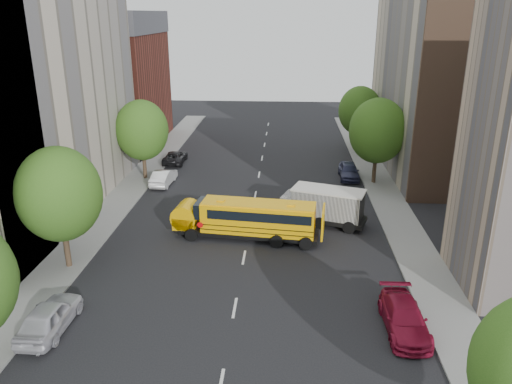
# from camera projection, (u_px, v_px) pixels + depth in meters

# --- Properties ---
(ground) EXTENTS (120.00, 120.00, 0.00)m
(ground) POSITION_uv_depth(u_px,v_px,m) (246.00, 244.00, 34.91)
(ground) COLOR black
(ground) RESTS_ON ground
(sidewalk_left) EXTENTS (3.00, 80.00, 0.12)m
(sidewalk_left) POSITION_uv_depth(u_px,v_px,m) (109.00, 213.00, 40.25)
(sidewalk_left) COLOR slate
(sidewalk_left) RESTS_ON ground
(sidewalk_right) EXTENTS (3.00, 80.00, 0.12)m
(sidewalk_right) POSITION_uv_depth(u_px,v_px,m) (398.00, 220.00, 38.92)
(sidewalk_right) COLOR slate
(sidewalk_right) RESTS_ON ground
(lane_markings) EXTENTS (0.15, 64.00, 0.01)m
(lane_markings) POSITION_uv_depth(u_px,v_px,m) (255.00, 195.00, 44.29)
(lane_markings) COLOR silver
(lane_markings) RESTS_ON ground
(building_left_cream) EXTENTS (10.00, 26.00, 20.00)m
(building_left_cream) POSITION_uv_depth(u_px,v_px,m) (18.00, 86.00, 38.19)
(building_left_cream) COLOR beige
(building_left_cream) RESTS_ON ground
(building_left_redbrick) EXTENTS (10.00, 15.00, 13.00)m
(building_left_redbrick) POSITION_uv_depth(u_px,v_px,m) (116.00, 90.00, 60.04)
(building_left_redbrick) COLOR maroon
(building_left_redbrick) RESTS_ON ground
(building_right_far) EXTENTS (10.00, 22.00, 18.00)m
(building_right_far) POSITION_uv_depth(u_px,v_px,m) (442.00, 80.00, 49.59)
(building_right_far) COLOR beige
(building_right_far) RESTS_ON ground
(building_right_sidewall) EXTENTS (10.10, 0.30, 18.00)m
(building_right_sidewall) POSITION_uv_depth(u_px,v_px,m) (482.00, 97.00, 39.26)
(building_right_sidewall) COLOR brown
(building_right_sidewall) RESTS_ON ground
(street_tree_1) EXTENTS (5.12, 5.12, 7.90)m
(street_tree_1) POSITION_uv_depth(u_px,v_px,m) (59.00, 194.00, 30.11)
(street_tree_1) COLOR #38281C
(street_tree_1) RESTS_ON ground
(street_tree_2) EXTENTS (4.99, 4.99, 7.71)m
(street_tree_2) POSITION_uv_depth(u_px,v_px,m) (142.00, 130.00, 47.05)
(street_tree_2) COLOR #38281C
(street_tree_2) RESTS_ON ground
(street_tree_4) EXTENTS (5.25, 5.25, 8.10)m
(street_tree_4) POSITION_uv_depth(u_px,v_px,m) (378.00, 131.00, 45.70)
(street_tree_4) COLOR #38281C
(street_tree_4) RESTS_ON ground
(street_tree_5) EXTENTS (4.86, 4.86, 7.51)m
(street_tree_5) POSITION_uv_depth(u_px,v_px,m) (360.00, 111.00, 57.09)
(street_tree_5) COLOR #38281C
(street_tree_5) RESTS_ON ground
(school_bus) EXTENTS (10.15, 3.41, 2.81)m
(school_bus) POSITION_uv_depth(u_px,v_px,m) (247.00, 218.00, 35.43)
(school_bus) COLOR black
(school_bus) RESTS_ON ground
(safari_truck) EXTENTS (7.05, 4.30, 2.85)m
(safari_truck) POSITION_uv_depth(u_px,v_px,m) (322.00, 205.00, 37.84)
(safari_truck) COLOR black
(safari_truck) RESTS_ON ground
(parked_car_0) EXTENTS (1.98, 4.74, 1.60)m
(parked_car_0) POSITION_uv_depth(u_px,v_px,m) (50.00, 316.00, 25.23)
(parked_car_0) COLOR silver
(parked_car_0) RESTS_ON ground
(parked_car_1) EXTENTS (1.78, 4.44, 1.44)m
(parked_car_1) POSITION_uv_depth(u_px,v_px,m) (164.00, 177.00, 46.86)
(parked_car_1) COLOR white
(parked_car_1) RESTS_ON ground
(parked_car_2) EXTENTS (2.16, 4.59, 1.27)m
(parked_car_2) POSITION_uv_depth(u_px,v_px,m) (175.00, 157.00, 53.72)
(parked_car_2) COLOR black
(parked_car_2) RESTS_ON ground
(parked_car_3) EXTENTS (2.10, 4.99, 1.44)m
(parked_car_3) POSITION_uv_depth(u_px,v_px,m) (404.00, 318.00, 25.27)
(parked_car_3) COLOR maroon
(parked_car_3) RESTS_ON ground
(parked_car_4) EXTENTS (1.87, 4.54, 1.54)m
(parked_car_4) POSITION_uv_depth(u_px,v_px,m) (349.00, 171.00, 48.59)
(parked_car_4) COLOR #313456
(parked_car_4) RESTS_ON ground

